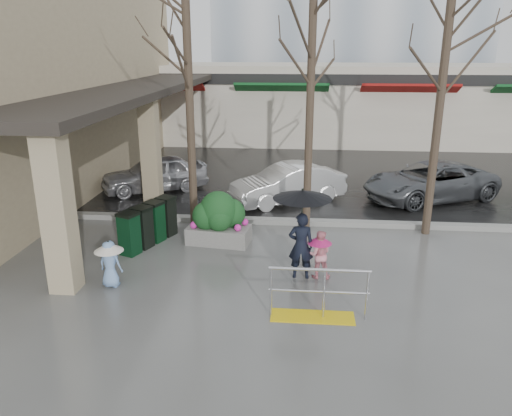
% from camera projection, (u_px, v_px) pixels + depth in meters
% --- Properties ---
extents(ground, '(120.00, 120.00, 0.00)m').
position_uv_depth(ground, '(251.00, 286.00, 10.81)').
color(ground, '#51514F').
rests_on(ground, ground).
extents(street_asphalt, '(120.00, 36.00, 0.01)m').
position_uv_depth(street_asphalt, '(285.00, 127.00, 31.63)').
color(street_asphalt, black).
rests_on(street_asphalt, ground).
extents(curb, '(120.00, 0.30, 0.15)m').
position_uv_depth(curb, '(265.00, 221.00, 14.57)').
color(curb, gray).
rests_on(curb, ground).
extents(near_building, '(6.00, 18.00, 8.00)m').
position_uv_depth(near_building, '(24.00, 73.00, 17.90)').
color(near_building, tan).
rests_on(near_building, ground).
extents(canopy_slab, '(2.80, 18.00, 0.25)m').
position_uv_depth(canopy_slab, '(139.00, 85.00, 17.66)').
color(canopy_slab, '#2D2823').
rests_on(canopy_slab, pillar_front).
extents(pillar_front, '(0.55, 0.55, 3.50)m').
position_uv_depth(pillar_front, '(58.00, 211.00, 10.12)').
color(pillar_front, tan).
rests_on(pillar_front, ground).
extents(pillar_back, '(0.55, 0.55, 3.50)m').
position_uv_depth(pillar_back, '(150.00, 149.00, 16.27)').
color(pillar_back, tan).
rests_on(pillar_back, ground).
extents(storefront_row, '(34.00, 6.74, 4.00)m').
position_uv_depth(storefront_row, '(321.00, 102.00, 27.01)').
color(storefront_row, beige).
rests_on(storefront_row, ground).
extents(handrail, '(1.90, 0.50, 1.03)m').
position_uv_depth(handrail, '(316.00, 300.00, 9.44)').
color(handrail, yellow).
rests_on(handrail, ground).
extents(tree_west, '(3.20, 3.20, 6.80)m').
position_uv_depth(tree_west, '(187.00, 40.00, 12.80)').
color(tree_west, '#382B21').
rests_on(tree_west, ground).
extents(tree_midwest, '(3.20, 3.20, 7.00)m').
position_uv_depth(tree_midwest, '(312.00, 34.00, 12.48)').
color(tree_midwest, '#382B21').
rests_on(tree_midwest, ground).
extents(tree_mideast, '(3.20, 3.20, 6.50)m').
position_uv_depth(tree_mideast, '(446.00, 50.00, 12.32)').
color(tree_mideast, '#382B21').
rests_on(tree_mideast, ground).
extents(woman, '(1.28, 1.28, 2.07)m').
position_uv_depth(woman, '(302.00, 221.00, 10.79)').
color(woman, black).
rests_on(woman, ground).
extents(child_pink, '(0.55, 0.55, 1.11)m').
position_uv_depth(child_pink, '(319.00, 252.00, 11.02)').
color(child_pink, pink).
rests_on(child_pink, ground).
extents(child_blue, '(0.62, 0.62, 1.04)m').
position_uv_depth(child_blue, '(110.00, 259.00, 10.60)').
color(child_blue, '#79A0D7').
rests_on(child_blue, ground).
extents(planter, '(1.70, 1.01, 1.41)m').
position_uv_depth(planter, '(219.00, 219.00, 12.96)').
color(planter, slate).
rests_on(planter, ground).
extents(news_boxes, '(1.13, 1.96, 1.08)m').
position_uv_depth(news_boxes, '(149.00, 224.00, 12.93)').
color(news_boxes, '#0B321A').
rests_on(news_boxes, ground).
extents(car_a, '(3.97, 3.03, 1.26)m').
position_uv_depth(car_a, '(155.00, 174.00, 17.68)').
color(car_a, '#A9A9AD').
rests_on(car_a, ground).
extents(car_b, '(3.97, 3.11, 1.26)m').
position_uv_depth(car_b, '(288.00, 184.00, 16.35)').
color(car_b, white).
rests_on(car_b, ground).
extents(car_c, '(4.99, 3.82, 1.26)m').
position_uv_depth(car_c, '(430.00, 181.00, 16.66)').
color(car_c, '#5C5F64').
rests_on(car_c, ground).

